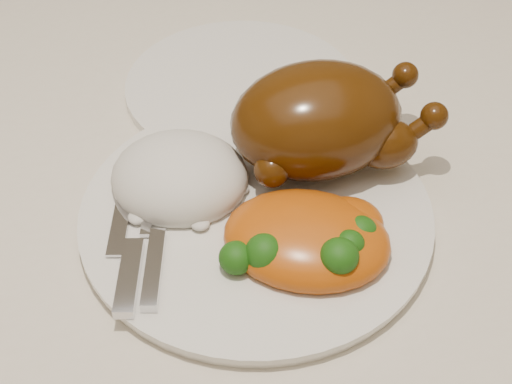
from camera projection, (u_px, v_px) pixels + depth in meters
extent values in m
cylinder|color=brown|center=(505.00, 136.00, 1.34)|extent=(0.07, 0.07, 0.72)
cube|color=brown|center=(75.00, 170.00, 0.71)|extent=(1.60, 0.90, 0.04)
cube|color=beige|center=(71.00, 152.00, 0.69)|extent=(1.72, 1.02, 0.01)
cylinder|color=white|center=(256.00, 214.00, 0.62)|extent=(0.33, 0.33, 0.01)
cylinder|color=white|center=(241.00, 86.00, 0.75)|extent=(0.27, 0.27, 0.01)
ellipsoid|color=#492707|center=(316.00, 120.00, 0.62)|extent=(0.16, 0.13, 0.10)
ellipsoid|color=#492707|center=(307.00, 105.00, 0.60)|extent=(0.08, 0.06, 0.04)
ellipsoid|color=#492707|center=(385.00, 144.00, 0.62)|extent=(0.06, 0.04, 0.04)
sphere|color=#492707|center=(434.00, 116.00, 0.61)|extent=(0.02, 0.02, 0.02)
ellipsoid|color=#492707|center=(360.00, 102.00, 0.66)|extent=(0.06, 0.04, 0.04)
sphere|color=#492707|center=(405.00, 75.00, 0.66)|extent=(0.02, 0.02, 0.02)
sphere|color=#492707|center=(272.00, 170.00, 0.60)|extent=(0.03, 0.03, 0.03)
sphere|color=#492707|center=(251.00, 118.00, 0.65)|extent=(0.03, 0.03, 0.03)
ellipsoid|color=silver|center=(180.00, 178.00, 0.62)|extent=(0.15, 0.14, 0.06)
ellipsoid|color=#CD590D|center=(307.00, 239.00, 0.57)|extent=(0.17, 0.15, 0.05)
ellipsoid|color=#CD590D|center=(346.00, 223.00, 0.58)|extent=(0.06, 0.06, 0.03)
ellipsoid|color=#143609|center=(236.00, 258.00, 0.55)|extent=(0.03, 0.03, 0.03)
ellipsoid|color=#143609|center=(342.00, 253.00, 0.55)|extent=(0.02, 0.02, 0.02)
ellipsoid|color=#143609|center=(339.00, 256.00, 0.54)|extent=(0.03, 0.03, 0.03)
ellipsoid|color=#143609|center=(349.00, 245.00, 0.55)|extent=(0.02, 0.02, 0.02)
ellipsoid|color=#143609|center=(360.00, 233.00, 0.57)|extent=(0.03, 0.03, 0.03)
ellipsoid|color=#143609|center=(265.00, 253.00, 0.55)|extent=(0.03, 0.03, 0.03)
ellipsoid|color=#143609|center=(302.00, 254.00, 0.55)|extent=(0.04, 0.04, 0.03)
cube|color=silver|center=(124.00, 204.00, 0.61)|extent=(0.03, 0.12, 0.00)
cube|color=silver|center=(129.00, 277.00, 0.55)|extent=(0.03, 0.07, 0.01)
cube|color=silver|center=(154.00, 269.00, 0.56)|extent=(0.03, 0.08, 0.01)
cube|color=silver|center=(146.00, 200.00, 0.61)|extent=(0.03, 0.08, 0.00)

